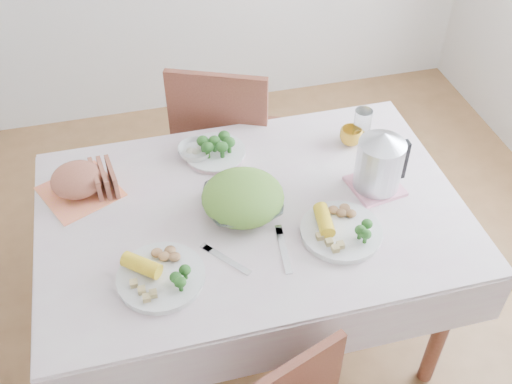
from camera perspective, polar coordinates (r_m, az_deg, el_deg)
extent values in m
plane|color=brown|center=(2.72, -0.31, -13.04)|extent=(3.60, 3.60, 0.00)
cube|color=brown|center=(2.42, -0.35, -8.10)|extent=(1.40, 0.90, 0.75)
cube|color=silver|center=(2.14, -0.39, -1.70)|extent=(1.50, 1.00, 0.01)
cube|color=brown|center=(2.88, -2.61, 4.47)|extent=(0.58, 0.58, 0.98)
imported|color=white|center=(2.10, -1.25, -1.10)|extent=(0.27, 0.27, 0.07)
cylinder|color=white|center=(1.93, -9.02, -8.03)|extent=(0.38, 0.38, 0.02)
cylinder|color=white|center=(2.06, 8.11, -3.76)|extent=(0.38, 0.38, 0.02)
cylinder|color=beige|center=(2.35, -3.93, 3.74)|extent=(0.29, 0.29, 0.02)
cube|color=#FF8556|center=(2.29, -16.39, 0.05)|extent=(0.33, 0.33, 0.00)
ellipsoid|color=brown|center=(2.25, -16.66, 1.09)|extent=(0.24, 0.23, 0.11)
imported|color=white|center=(2.35, -5.76, 3.88)|extent=(0.15, 0.15, 0.04)
imported|color=gold|center=(2.42, 9.03, 5.28)|extent=(0.11, 0.11, 0.07)
cylinder|color=white|center=(2.44, 10.07, 6.30)|extent=(0.09, 0.09, 0.13)
cube|color=pink|center=(2.25, 11.27, 0.58)|extent=(0.20, 0.20, 0.01)
cylinder|color=#B2B5BA|center=(2.18, 11.67, 2.77)|extent=(0.20, 0.20, 0.24)
cube|color=silver|center=(1.97, -2.82, -6.46)|extent=(0.14, 0.16, 0.00)
cube|color=silver|center=(2.00, 2.66, -5.55)|extent=(0.05, 0.21, 0.00)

